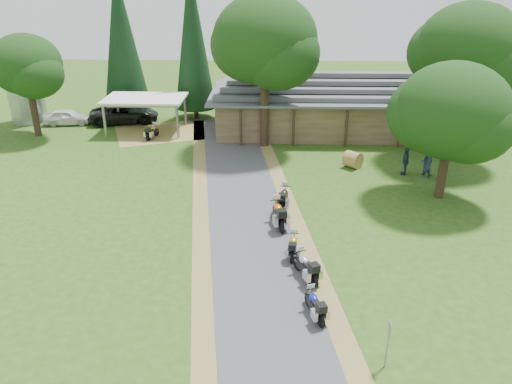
{
  "coord_description": "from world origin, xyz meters",
  "views": [
    {
      "loc": [
        0.22,
        -17.12,
        12.31
      ],
      "look_at": [
        -0.48,
        7.07,
        1.6
      ],
      "focal_mm": 35.0,
      "sensor_mm": 36.0,
      "label": 1
    }
  ],
  "objects_px": {
    "carport": "(146,114)",
    "motorcycle_row_a": "(315,304)",
    "silo": "(25,88)",
    "motorcycle_row_b": "(306,265)",
    "motorcycle_row_d": "(278,213)",
    "hay_bale": "(353,160)",
    "motorcycle_carport_a": "(152,131)",
    "car_dark_suv": "(124,109)",
    "lodge": "(340,101)",
    "motorcycle_row_c": "(293,245)",
    "motorcycle_row_e": "(284,197)",
    "car_white_sedan": "(67,115)"
  },
  "relations": [
    {
      "from": "car_white_sedan",
      "to": "motorcycle_row_e",
      "type": "xyz_separation_m",
      "value": [
        18.57,
        -16.42,
        -0.17
      ]
    },
    {
      "from": "silo",
      "to": "motorcycle_row_d",
      "type": "height_order",
      "value": "silo"
    },
    {
      "from": "silo",
      "to": "motorcycle_row_b",
      "type": "relative_size",
      "value": 3.22
    },
    {
      "from": "motorcycle_carport_a",
      "to": "silo",
      "type": "bearing_deg",
      "value": 84.12
    },
    {
      "from": "silo",
      "to": "car_dark_suv",
      "type": "height_order",
      "value": "silo"
    },
    {
      "from": "hay_bale",
      "to": "lodge",
      "type": "bearing_deg",
      "value": 89.39
    },
    {
      "from": "motorcycle_row_b",
      "to": "motorcycle_row_c",
      "type": "bearing_deg",
      "value": -10.61
    },
    {
      "from": "motorcycle_row_a",
      "to": "motorcycle_row_e",
      "type": "bearing_deg",
      "value": -11.13
    },
    {
      "from": "carport",
      "to": "motorcycle_row_a",
      "type": "height_order",
      "value": "carport"
    },
    {
      "from": "motorcycle_row_a",
      "to": "motorcycle_carport_a",
      "type": "xyz_separation_m",
      "value": [
        -11.27,
        22.35,
        0.04
      ]
    },
    {
      "from": "motorcycle_row_b",
      "to": "motorcycle_carport_a",
      "type": "bearing_deg",
      "value": 5.27
    },
    {
      "from": "car_white_sedan",
      "to": "motorcycle_row_c",
      "type": "bearing_deg",
      "value": -146.51
    },
    {
      "from": "motorcycle_row_c",
      "to": "motorcycle_row_d",
      "type": "height_order",
      "value": "motorcycle_row_d"
    },
    {
      "from": "car_dark_suv",
      "to": "hay_bale",
      "type": "height_order",
      "value": "car_dark_suv"
    },
    {
      "from": "motorcycle_row_a",
      "to": "hay_bale",
      "type": "xyz_separation_m",
      "value": [
        3.88,
        16.3,
        -0.01
      ]
    },
    {
      "from": "silo",
      "to": "motorcycle_row_e",
      "type": "relative_size",
      "value": 3.06
    },
    {
      "from": "car_dark_suv",
      "to": "motorcycle_row_c",
      "type": "height_order",
      "value": "car_dark_suv"
    },
    {
      "from": "motorcycle_row_b",
      "to": "lodge",
      "type": "bearing_deg",
      "value": -34.47
    },
    {
      "from": "car_white_sedan",
      "to": "motorcycle_row_e",
      "type": "height_order",
      "value": "car_white_sedan"
    },
    {
      "from": "lodge",
      "to": "motorcycle_row_c",
      "type": "relative_size",
      "value": 12.92
    },
    {
      "from": "silo",
      "to": "carport",
      "type": "distance_m",
      "value": 11.54
    },
    {
      "from": "car_white_sedan",
      "to": "motorcycle_row_d",
      "type": "bearing_deg",
      "value": -143.18
    },
    {
      "from": "motorcycle_row_e",
      "to": "hay_bale",
      "type": "height_order",
      "value": "motorcycle_row_e"
    },
    {
      "from": "lodge",
      "to": "motorcycle_row_d",
      "type": "distance_m",
      "value": 18.48
    },
    {
      "from": "motorcycle_row_a",
      "to": "hay_bale",
      "type": "relative_size",
      "value": 1.49
    },
    {
      "from": "car_white_sedan",
      "to": "motorcycle_row_c",
      "type": "distance_m",
      "value": 28.69
    },
    {
      "from": "motorcycle_row_b",
      "to": "hay_bale",
      "type": "bearing_deg",
      "value": -40.59
    },
    {
      "from": "silo",
      "to": "motorcycle_row_c",
      "type": "bearing_deg",
      "value": -44.73
    },
    {
      "from": "motorcycle_carport_a",
      "to": "motorcycle_row_d",
      "type": "bearing_deg",
      "value": -130.97
    },
    {
      "from": "car_white_sedan",
      "to": "motorcycle_row_c",
      "type": "height_order",
      "value": "car_white_sedan"
    },
    {
      "from": "car_white_sedan",
      "to": "car_dark_suv",
      "type": "distance_m",
      "value": 4.91
    },
    {
      "from": "car_dark_suv",
      "to": "carport",
      "type": "bearing_deg",
      "value": -146.68
    },
    {
      "from": "motorcycle_row_b",
      "to": "motorcycle_carport_a",
      "type": "relative_size",
      "value": 1.07
    },
    {
      "from": "motorcycle_row_c",
      "to": "motorcycle_row_e",
      "type": "relative_size",
      "value": 0.83
    },
    {
      "from": "motorcycle_row_d",
      "to": "car_white_sedan",
      "type": "bearing_deg",
      "value": 33.63
    },
    {
      "from": "motorcycle_row_a",
      "to": "motorcycle_row_d",
      "type": "relative_size",
      "value": 0.78
    },
    {
      "from": "motorcycle_row_b",
      "to": "motorcycle_row_e",
      "type": "distance_m",
      "value": 7.12
    },
    {
      "from": "carport",
      "to": "motorcycle_row_c",
      "type": "distance_m",
      "value": 23.0
    },
    {
      "from": "motorcycle_row_d",
      "to": "hay_bale",
      "type": "distance_m",
      "value": 10.15
    },
    {
      "from": "silo",
      "to": "motorcycle_row_b",
      "type": "xyz_separation_m",
      "value": [
        23.1,
        -24.34,
        -2.4
      ]
    },
    {
      "from": "motorcycle_row_a",
      "to": "motorcycle_row_b",
      "type": "relative_size",
      "value": 0.88
    },
    {
      "from": "lodge",
      "to": "car_white_sedan",
      "type": "height_order",
      "value": "lodge"
    },
    {
      "from": "carport",
      "to": "car_dark_suv",
      "type": "relative_size",
      "value": 1.02
    },
    {
      "from": "motorcycle_row_c",
      "to": "motorcycle_carport_a",
      "type": "distance_m",
      "value": 20.74
    },
    {
      "from": "motorcycle_carport_a",
      "to": "hay_bale",
      "type": "height_order",
      "value": "motorcycle_carport_a"
    },
    {
      "from": "motorcycle_carport_a",
      "to": "car_dark_suv",
      "type": "bearing_deg",
      "value": 52.54
    },
    {
      "from": "car_dark_suv",
      "to": "motorcycle_row_d",
      "type": "relative_size",
      "value": 2.98
    },
    {
      "from": "car_white_sedan",
      "to": "motorcycle_row_d",
      "type": "distance_m",
      "value": 26.01
    },
    {
      "from": "car_dark_suv",
      "to": "motorcycle_row_b",
      "type": "relative_size",
      "value": 3.38
    },
    {
      "from": "silo",
      "to": "car_white_sedan",
      "type": "relative_size",
      "value": 1.2
    }
  ]
}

